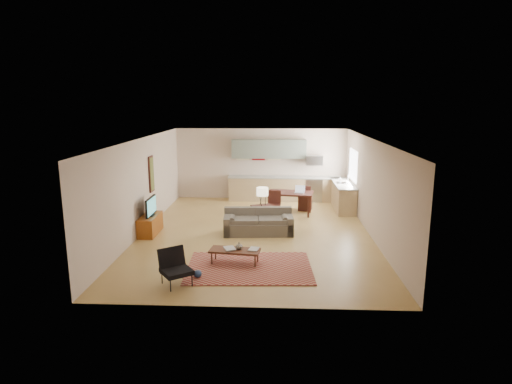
{
  "coord_description": "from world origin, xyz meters",
  "views": [
    {
      "loc": [
        0.56,
        -11.76,
        3.75
      ],
      "look_at": [
        0.0,
        0.3,
        1.15
      ],
      "focal_mm": 30.0,
      "sensor_mm": 36.0,
      "label": 1
    }
  ],
  "objects_px": {
    "console_table": "(262,217)",
    "dining_table": "(290,203)",
    "coffee_table": "(235,257)",
    "tv_credenza": "(150,225)",
    "sofa": "(258,222)",
    "armchair": "(176,268)"
  },
  "relations": [
    {
      "from": "tv_credenza",
      "to": "console_table",
      "type": "bearing_deg",
      "value": 11.59
    },
    {
      "from": "console_table",
      "to": "dining_table",
      "type": "relative_size",
      "value": 0.47
    },
    {
      "from": "tv_credenza",
      "to": "sofa",
      "type": "bearing_deg",
      "value": 2.49
    },
    {
      "from": "sofa",
      "to": "armchair",
      "type": "bearing_deg",
      "value": -117.43
    },
    {
      "from": "coffee_table",
      "to": "armchair",
      "type": "relative_size",
      "value": 1.57
    },
    {
      "from": "coffee_table",
      "to": "dining_table",
      "type": "distance_m",
      "value": 4.77
    },
    {
      "from": "sofa",
      "to": "dining_table",
      "type": "xyz_separation_m",
      "value": [
        0.97,
        2.22,
        0.02
      ]
    },
    {
      "from": "console_table",
      "to": "dining_table",
      "type": "distance_m",
      "value": 1.91
    },
    {
      "from": "coffee_table",
      "to": "console_table",
      "type": "distance_m",
      "value": 2.91
    },
    {
      "from": "coffee_table",
      "to": "dining_table",
      "type": "height_order",
      "value": "dining_table"
    },
    {
      "from": "console_table",
      "to": "dining_table",
      "type": "xyz_separation_m",
      "value": [
        0.88,
        1.7,
        0.02
      ]
    },
    {
      "from": "tv_credenza",
      "to": "dining_table",
      "type": "distance_m",
      "value": 4.7
    },
    {
      "from": "sofa",
      "to": "armchair",
      "type": "distance_m",
      "value": 3.87
    },
    {
      "from": "sofa",
      "to": "dining_table",
      "type": "bearing_deg",
      "value": 62.28
    },
    {
      "from": "sofa",
      "to": "coffee_table",
      "type": "xyz_separation_m",
      "value": [
        -0.45,
        -2.33,
        -0.18
      ]
    },
    {
      "from": "sofa",
      "to": "armchair",
      "type": "height_order",
      "value": "armchair"
    },
    {
      "from": "coffee_table",
      "to": "console_table",
      "type": "xyz_separation_m",
      "value": [
        0.55,
        2.85,
        0.18
      ]
    },
    {
      "from": "coffee_table",
      "to": "tv_credenza",
      "type": "relative_size",
      "value": 1.01
    },
    {
      "from": "dining_table",
      "to": "armchair",
      "type": "bearing_deg",
      "value": -104.4
    },
    {
      "from": "coffee_table",
      "to": "dining_table",
      "type": "bearing_deg",
      "value": 80.13
    },
    {
      "from": "armchair",
      "to": "sofa",
      "type": "bearing_deg",
      "value": 30.8
    },
    {
      "from": "coffee_table",
      "to": "tv_credenza",
      "type": "xyz_separation_m",
      "value": [
        -2.64,
        2.2,
        0.09
      ]
    }
  ]
}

